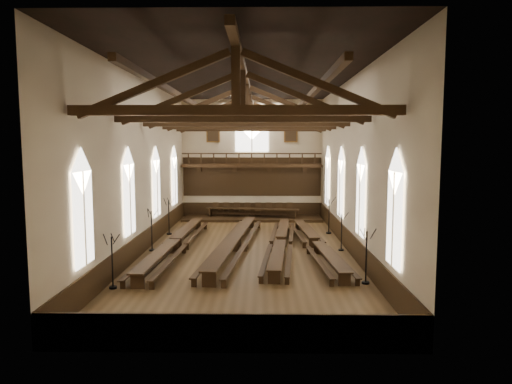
# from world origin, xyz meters

# --- Properties ---
(ground) EXTENTS (26.00, 26.00, 0.00)m
(ground) POSITION_xyz_m (0.00, 0.00, 0.00)
(ground) COLOR brown
(ground) RESTS_ON ground
(room_walls) EXTENTS (26.00, 26.00, 26.00)m
(room_walls) POSITION_xyz_m (0.00, 0.00, 6.46)
(room_walls) COLOR beige
(room_walls) RESTS_ON ground
(wainscot_band) EXTENTS (12.00, 26.00, 1.20)m
(wainscot_band) POSITION_xyz_m (0.00, 0.00, 0.60)
(wainscot_band) COLOR #301F0E
(wainscot_band) RESTS_ON ground
(side_windows) EXTENTS (11.85, 19.80, 4.50)m
(side_windows) POSITION_xyz_m (-0.00, -0.00, 3.74)
(side_windows) COLOR white
(side_windows) RESTS_ON room_walls
(end_window) EXTENTS (2.80, 0.12, 3.80)m
(end_window) POSITION_xyz_m (0.00, 12.90, 7.22)
(end_window) COLOR white
(end_window) RESTS_ON room_walls
(minstrels_gallery) EXTENTS (11.80, 1.24, 3.70)m
(minstrels_gallery) POSITION_xyz_m (0.00, 12.66, 3.91)
(minstrels_gallery) COLOR #372211
(minstrels_gallery) RESTS_ON room_walls
(portraits) EXTENTS (7.75, 0.09, 1.45)m
(portraits) POSITION_xyz_m (0.00, 12.90, 7.10)
(portraits) COLOR brown
(portraits) RESTS_ON room_walls
(roof_trusses) EXTENTS (11.70, 25.70, 2.80)m
(roof_trusses) POSITION_xyz_m (0.00, -0.00, 8.22)
(roof_trusses) COLOR #372211
(roof_trusses) RESTS_ON room_walls
(refectory_row_a) EXTENTS (1.84, 14.61, 0.77)m
(refectory_row_a) POSITION_xyz_m (-4.18, -0.08, 0.56)
(refectory_row_a) COLOR #372211
(refectory_row_a) RESTS_ON ground
(refectory_row_b) EXTENTS (2.34, 14.98, 0.80)m
(refectory_row_b) POSITION_xyz_m (-0.69, 0.33, 0.58)
(refectory_row_b) COLOR #372211
(refectory_row_b) RESTS_ON ground
(refectory_row_c) EXTENTS (1.97, 14.07, 0.70)m
(refectory_row_c) POSITION_xyz_m (2.02, 0.45, 0.51)
(refectory_row_c) COLOR #372211
(refectory_row_c) RESTS_ON ground
(refectory_row_d) EXTENTS (1.87, 13.96, 0.69)m
(refectory_row_d) POSITION_xyz_m (4.04, 0.17, 0.51)
(refectory_row_d) COLOR #372211
(refectory_row_d) RESTS_ON ground
(dais) EXTENTS (11.40, 3.09, 0.21)m
(dais) POSITION_xyz_m (0.08, 11.40, 0.10)
(dais) COLOR #301F0E
(dais) RESTS_ON ground
(high_table) EXTENTS (7.77, 1.92, 0.72)m
(high_table) POSITION_xyz_m (0.08, 11.40, 0.82)
(high_table) COLOR #372211
(high_table) RESTS_ON dais
(high_chairs) EXTENTS (6.80, 0.50, 1.10)m
(high_chairs) POSITION_xyz_m (0.08, 12.16, 0.81)
(high_chairs) COLOR #372211
(high_chairs) RESTS_ON dais
(candelabrum_left_near) EXTENTS (0.73, 0.69, 2.42)m
(candelabrum_left_near) POSITION_xyz_m (-5.55, -6.95, 0.74)
(candelabrum_left_near) COLOR black
(candelabrum_left_near) RESTS_ON ground
(candelabrum_left_mid) EXTENTS (0.69, 0.77, 2.51)m
(candelabrum_left_mid) POSITION_xyz_m (-5.55, 0.04, 0.76)
(candelabrum_left_mid) COLOR black
(candelabrum_left_mid) RESTS_ON ground
(candelabrum_left_far) EXTENTS (0.76, 0.75, 2.55)m
(candelabrum_left_far) POSITION_xyz_m (-5.55, 4.93, 0.77)
(candelabrum_left_far) COLOR black
(candelabrum_left_far) RESTS_ON ground
(candelabrum_right_near) EXTENTS (0.76, 0.73, 2.53)m
(candelabrum_right_near) POSITION_xyz_m (5.55, -6.11, 0.77)
(candelabrum_right_near) COLOR black
(candelabrum_right_near) RESTS_ON ground
(candelabrum_right_mid) EXTENTS (0.63, 0.70, 2.29)m
(candelabrum_right_mid) POSITION_xyz_m (5.55, 0.29, 0.69)
(candelabrum_right_mid) COLOR black
(candelabrum_right_mid) RESTS_ON ground
(candelabrum_right_far) EXTENTS (0.72, 0.79, 2.57)m
(candelabrum_right_far) POSITION_xyz_m (5.55, 5.40, 0.78)
(candelabrum_right_far) COLOR black
(candelabrum_right_far) RESTS_ON ground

